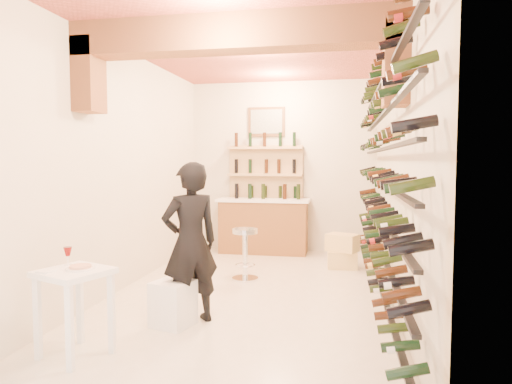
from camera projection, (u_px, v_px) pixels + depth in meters
ground at (252, 294)px, 5.93m from camera, size 6.00×6.00×0.00m
room_shell at (247, 116)px, 5.52m from camera, size 3.52×6.02×3.21m
wine_rack at (376, 175)px, 5.54m from camera, size 0.32×5.70×2.56m
back_counter at (264, 224)px, 8.55m from camera, size 1.70×0.62×1.29m
back_shelving at (266, 189)px, 8.74m from camera, size 1.40×0.31×2.73m
tasting_table at (74, 285)px, 4.02m from camera, size 0.69×0.69×0.94m
white_stool at (173, 303)px, 4.80m from camera, size 0.46×0.46×0.47m
person at (190, 243)px, 4.85m from camera, size 0.74×0.72×1.71m
chrome_barstool at (245, 250)px, 6.63m from camera, size 0.38×0.38×0.74m
crate_lower at (342, 260)px, 7.35m from camera, size 0.48×0.35×0.28m
crate_upper at (342, 243)px, 7.33m from camera, size 0.56×0.48×0.27m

